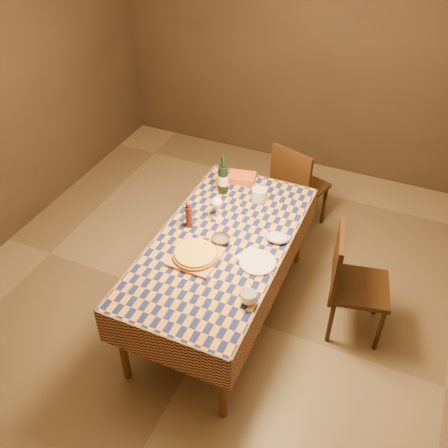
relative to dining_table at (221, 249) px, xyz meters
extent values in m
plane|color=brown|center=(0.00, 0.00, -0.69)|extent=(5.00, 5.00, 0.00)
cube|color=#34271D|center=(0.00, 2.50, 0.66)|extent=(4.50, 0.10, 2.70)
cylinder|color=brown|center=(-0.38, -0.83, -0.32)|extent=(0.06, 0.06, 0.75)
cylinder|color=brown|center=(0.38, -0.83, -0.32)|extent=(0.06, 0.06, 0.75)
cylinder|color=brown|center=(-0.38, 0.83, -0.32)|extent=(0.06, 0.06, 0.75)
cylinder|color=brown|center=(0.38, 0.83, -0.32)|extent=(0.06, 0.06, 0.75)
cube|color=brown|center=(0.00, 0.00, 0.05)|extent=(0.90, 1.80, 0.03)
cube|color=brown|center=(0.00, 0.00, 0.07)|extent=(0.92, 1.82, 0.02)
cube|color=brown|center=(0.00, -0.92, -0.07)|extent=(0.94, 0.01, 0.30)
cube|color=brown|center=(0.00, 0.92, -0.07)|extent=(0.94, 0.01, 0.30)
cube|color=brown|center=(-0.47, 0.00, -0.07)|extent=(0.01, 1.84, 0.30)
cube|color=brown|center=(0.47, 0.00, -0.07)|extent=(0.01, 1.84, 0.30)
cube|color=#B77956|center=(-0.10, -0.23, 0.09)|extent=(0.33, 0.33, 0.02)
cylinder|color=#8F6117|center=(-0.10, -0.23, 0.11)|extent=(0.40, 0.40, 0.02)
cylinder|color=gold|center=(-0.10, -0.23, 0.12)|extent=(0.36, 0.36, 0.01)
cylinder|color=#451510|center=(-0.29, 0.07, 0.17)|extent=(0.06, 0.06, 0.18)
sphere|color=#451510|center=(-0.29, 0.07, 0.28)|extent=(0.04, 0.04, 0.04)
imported|color=#5F474F|center=(0.00, 0.00, 0.10)|extent=(0.16, 0.16, 0.04)
cylinder|color=silver|center=(-0.15, 0.25, 0.08)|extent=(0.10, 0.10, 0.01)
cylinder|color=silver|center=(-0.15, 0.25, 0.12)|extent=(0.01, 0.01, 0.09)
sphere|color=silver|center=(-0.15, 0.25, 0.21)|extent=(0.09, 0.09, 0.09)
ellipsoid|color=#400712|center=(-0.15, 0.25, 0.20)|extent=(0.06, 0.06, 0.04)
cylinder|color=black|center=(-0.24, 0.58, 0.20)|extent=(0.10, 0.10, 0.24)
cylinder|color=black|center=(-0.24, 0.58, 0.37)|extent=(0.04, 0.04, 0.10)
cylinder|color=beige|center=(-0.24, 0.58, 0.20)|extent=(0.10, 0.10, 0.09)
cylinder|color=silver|center=(0.07, 0.59, 0.13)|extent=(0.15, 0.15, 0.10)
cube|color=#AF4517|center=(-0.16, 0.79, 0.10)|extent=(0.25, 0.20, 0.06)
cylinder|color=silver|center=(0.32, -0.10, 0.08)|extent=(0.29, 0.29, 0.01)
imported|color=white|center=(0.40, -0.46, 0.12)|extent=(0.13, 0.13, 0.08)
cube|color=silver|center=(0.29, -0.07, 0.08)|extent=(0.27, 0.24, 0.00)
ellipsoid|color=#9BACC7|center=(0.36, 0.18, 0.10)|extent=(0.21, 0.19, 0.05)
cube|color=black|center=(0.22, 1.35, -0.24)|extent=(0.53, 0.53, 0.04)
cube|color=black|center=(0.16, 1.16, 0.01)|extent=(0.41, 0.16, 0.46)
cylinder|color=black|center=(0.45, 1.47, -0.48)|extent=(0.04, 0.04, 0.43)
cylinder|color=black|center=(0.11, 1.58, -0.48)|extent=(0.04, 0.04, 0.43)
cylinder|color=black|center=(0.34, 1.13, -0.48)|extent=(0.04, 0.04, 0.43)
cylinder|color=black|center=(0.00, 1.24, -0.48)|extent=(0.04, 0.04, 0.43)
cube|color=black|center=(1.01, 0.28, -0.24)|extent=(0.50, 0.50, 0.04)
cube|color=black|center=(0.81, 0.24, 0.01)|extent=(0.12, 0.42, 0.46)
cylinder|color=black|center=(1.22, 0.14, -0.48)|extent=(0.04, 0.04, 0.43)
cylinder|color=black|center=(1.15, 0.49, -0.48)|extent=(0.04, 0.04, 0.43)
cylinder|color=black|center=(0.87, 0.06, -0.48)|extent=(0.04, 0.04, 0.43)
cylinder|color=black|center=(0.80, 0.42, -0.48)|extent=(0.04, 0.04, 0.43)
camera|label=1|loc=(1.11, -2.48, 2.48)|focal=40.00mm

